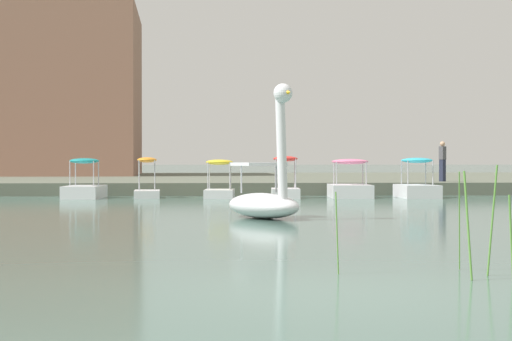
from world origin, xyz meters
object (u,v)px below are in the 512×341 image
(pedal_boat_yellow, at_px, (219,186))
(pedal_boat_orange, at_px, (147,185))
(pedal_boat_red, at_px, (285,186))
(pedal_boat_teal, at_px, (84,187))
(swan_boat, at_px, (265,196))
(pedal_boat_cyan, at_px, (417,186))
(person_on_path, at_px, (442,161))
(pedal_boat_pink, at_px, (350,186))

(pedal_boat_yellow, relative_size, pedal_boat_orange, 1.06)
(pedal_boat_red, relative_size, pedal_boat_teal, 0.71)
(swan_boat, bearing_deg, pedal_boat_orange, 107.38)
(pedal_boat_cyan, height_order, pedal_boat_red, pedal_boat_red)
(swan_boat, bearing_deg, pedal_boat_teal, 117.31)
(pedal_boat_yellow, bearing_deg, person_on_path, 21.72)
(pedal_boat_teal, xyz_separation_m, person_on_path, (14.35, 3.79, 0.97))
(swan_boat, distance_m, pedal_boat_yellow, 11.64)
(pedal_boat_red, height_order, pedal_boat_orange, pedal_boat_red)
(pedal_boat_yellow, relative_size, person_on_path, 1.14)
(pedal_boat_cyan, xyz_separation_m, pedal_boat_red, (-4.94, -0.16, 0.02))
(swan_boat, relative_size, pedal_boat_pink, 1.36)
(swan_boat, height_order, pedal_boat_teal, swan_boat)
(pedal_boat_cyan, bearing_deg, swan_boat, -119.29)
(swan_boat, height_order, pedal_boat_yellow, swan_boat)
(pedal_boat_yellow, distance_m, person_on_path, 10.14)
(pedal_boat_teal, height_order, person_on_path, person_on_path)
(pedal_boat_orange, distance_m, pedal_boat_teal, 2.29)
(pedal_boat_orange, height_order, pedal_boat_teal, pedal_boat_orange)
(pedal_boat_red, bearing_deg, pedal_boat_yellow, 171.30)
(pedal_boat_cyan, bearing_deg, pedal_boat_teal, 179.24)
(pedal_boat_cyan, xyz_separation_m, pedal_boat_teal, (-12.35, 0.16, -0.03))
(person_on_path, bearing_deg, pedal_boat_pink, -140.17)
(pedal_boat_cyan, relative_size, person_on_path, 1.36)
(pedal_boat_yellow, xyz_separation_m, person_on_path, (9.38, 3.74, 0.93))
(pedal_boat_pink, distance_m, pedal_boat_red, 2.48)
(swan_boat, distance_m, pedal_boat_pink, 12.22)
(pedal_boat_cyan, bearing_deg, pedal_boat_pink, 175.45)
(pedal_boat_yellow, height_order, pedal_boat_teal, pedal_boat_teal)
(pedal_boat_orange, xyz_separation_m, person_on_path, (12.07, 3.57, 0.91))
(pedal_boat_yellow, bearing_deg, pedal_boat_teal, -179.42)
(pedal_boat_red, distance_m, pedal_boat_teal, 7.41)
(pedal_boat_teal, bearing_deg, pedal_boat_red, -2.49)
(pedal_boat_pink, relative_size, pedal_boat_orange, 1.29)
(pedal_boat_pink, xyz_separation_m, pedal_boat_teal, (-9.85, -0.03, -0.01))
(pedal_boat_red, bearing_deg, swan_boat, -97.33)
(person_on_path, bearing_deg, pedal_boat_orange, -163.55)
(pedal_boat_pink, height_order, pedal_boat_orange, pedal_boat_orange)
(pedal_boat_red, relative_size, pedal_boat_orange, 0.96)
(swan_boat, xyz_separation_m, pedal_boat_cyan, (6.39, 11.38, -0.11))
(pedal_boat_teal, bearing_deg, pedal_boat_pink, 0.20)
(swan_boat, distance_m, person_on_path, 17.50)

